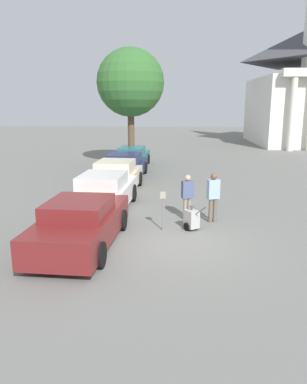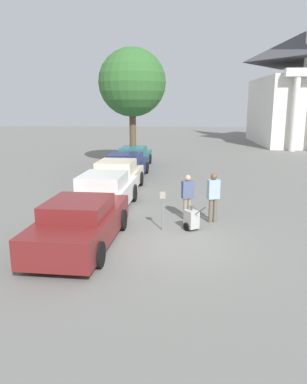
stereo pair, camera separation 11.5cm
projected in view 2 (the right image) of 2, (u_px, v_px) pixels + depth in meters
name	position (u px, v px, depth m)	size (l,w,h in m)	color
ground_plane	(170.00, 245.00, 11.30)	(120.00, 120.00, 0.00)	slate
parked_car_maroon	(80.00, 223.00, 11.12)	(2.32, 4.96, 1.44)	maroon
parked_car_white	(104.00, 193.00, 14.77)	(2.24, 5.10, 1.51)	silver
parked_car_cream	(117.00, 177.00, 17.99)	(2.24, 4.76, 1.53)	beige
parked_car_navy	(126.00, 167.00, 21.22)	(2.30, 5.28, 1.44)	#19234C
parked_car_teal	(134.00, 158.00, 24.95)	(2.15, 5.28, 1.37)	#23666B
parking_meter	(163.00, 204.00, 12.41)	(0.18, 0.09, 1.32)	slate
person_worker	(188.00, 194.00, 13.60)	(0.47, 0.35, 1.66)	gray
person_supervisor	(213.00, 194.00, 13.24)	(0.47, 0.34, 1.79)	#665B4C
equipment_cart	(192.00, 219.00, 12.55)	(0.70, 0.94, 1.00)	#B2B2AD
church	(304.00, 83.00, 38.29)	(9.00, 13.48, 22.96)	silver
shade_tree	(132.00, 83.00, 24.50)	(4.43, 4.43, 7.73)	brown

